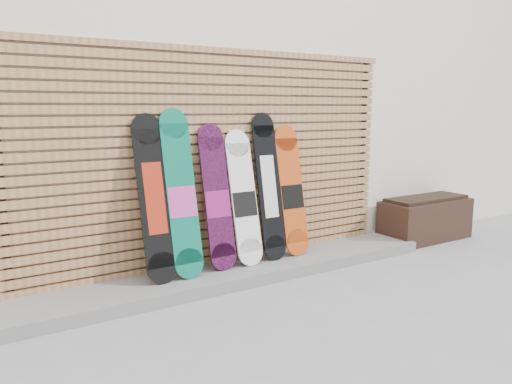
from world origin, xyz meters
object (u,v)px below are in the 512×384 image
planter_box (425,219)px  snowboard_3 (244,198)px  snowboard_5 (292,191)px  snowboard_4 (269,186)px  snowboard_2 (217,198)px  snowboard_1 (181,195)px  snowboard_0 (155,198)px

planter_box → snowboard_3: bearing=177.7°
snowboard_5 → snowboard_4: bearing=179.6°
snowboard_2 → snowboard_5: 0.92m
snowboard_1 → snowboard_5: 1.31m
snowboard_0 → planter_box: bearing=-1.6°
snowboard_5 → snowboard_0: bearing=-179.2°
snowboard_4 → snowboard_5: size_ratio=1.09×
snowboard_3 → snowboard_5: snowboard_5 is taller
snowboard_0 → snowboard_4: (1.27, 0.02, -0.00)m
planter_box → snowboard_1: size_ratio=0.80×
snowboard_2 → snowboard_5: snowboard_2 is taller
snowboard_0 → snowboard_4: size_ratio=1.00×
snowboard_0 → snowboard_4: bearing=1.0°
planter_box → snowboard_0: snowboard_0 is taller
snowboard_2 → snowboard_5: size_ratio=1.02×
planter_box → snowboard_5: (-2.08, 0.12, 0.53)m
snowboard_0 → snowboard_2: bearing=1.5°
snowboard_0 → snowboard_2: size_ratio=1.07×
snowboard_2 → snowboard_4: bearing=0.6°
snowboard_3 → snowboard_5: (0.61, 0.01, 0.02)m
snowboard_4 → snowboard_5: (0.30, -0.00, -0.08)m
snowboard_4 → snowboard_3: bearing=-177.2°
snowboard_2 → snowboard_4: (0.62, 0.01, 0.06)m
snowboard_1 → snowboard_2: (0.39, 0.02, -0.07)m
snowboard_3 → snowboard_4: bearing=2.8°
snowboard_2 → snowboard_3: (0.30, -0.01, -0.03)m
snowboard_0 → snowboard_5: 1.57m
snowboard_1 → snowboard_3: size_ratio=1.16×
planter_box → snowboard_4: 2.46m
snowboard_0 → snowboard_4: 1.27m
planter_box → snowboard_2: 3.05m
snowboard_0 → snowboard_1: size_ratio=0.97×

